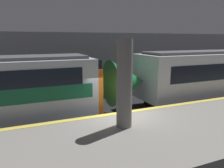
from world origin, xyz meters
The scene contains 4 objects.
ground_plane centered at (0.00, 0.00, 0.00)m, with size 120.00×120.00×0.00m, color black.
platform centered at (0.00, -2.40, 0.50)m, with size 40.00×4.80×1.01m.
station_rear_barrier centered at (0.00, 6.81, 2.39)m, with size 50.00×0.15×4.77m.
support_pillar_near centered at (-0.55, -1.59, 2.65)m, with size 0.59×0.59×3.31m.
Camera 1 is at (-4.09, -8.69, 4.28)m, focal length 35.00 mm.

